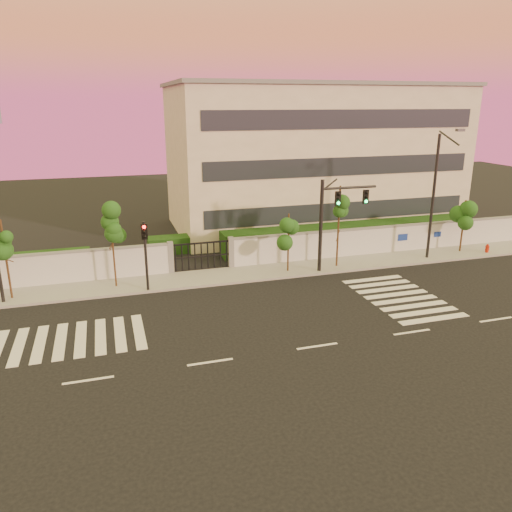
# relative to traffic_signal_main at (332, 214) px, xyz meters

# --- Properties ---
(ground) EXTENTS (120.00, 120.00, 0.00)m
(ground) POSITION_rel_traffic_signal_main_xyz_m (-5.08, -9.50, -3.86)
(ground) COLOR black
(ground) RESTS_ON ground
(sidewalk) EXTENTS (60.00, 3.00, 0.15)m
(sidewalk) POSITION_rel_traffic_signal_main_xyz_m (-5.08, 1.00, -3.79)
(sidewalk) COLOR gray
(sidewalk) RESTS_ON ground
(perimeter_wall) EXTENTS (60.00, 0.36, 2.20)m
(perimeter_wall) POSITION_rel_traffic_signal_main_xyz_m (-4.98, 2.50, -2.79)
(perimeter_wall) COLOR silver
(perimeter_wall) RESTS_ON ground
(hedge_row) EXTENTS (41.00, 4.25, 1.80)m
(hedge_row) POSITION_rel_traffic_signal_main_xyz_m (-3.92, 5.24, -3.04)
(hedge_row) COLOR black
(hedge_row) RESTS_ON ground
(institutional_building) EXTENTS (24.40, 12.40, 12.25)m
(institutional_building) POSITION_rel_traffic_signal_main_xyz_m (3.92, 12.49, 2.29)
(institutional_building) COLOR beige
(institutional_building) RESTS_ON ground
(road_markings) EXTENTS (57.00, 7.62, 0.02)m
(road_markings) POSITION_rel_traffic_signal_main_xyz_m (-6.67, -5.74, -3.85)
(road_markings) COLOR silver
(road_markings) RESTS_ON ground
(street_tree_b) EXTENTS (1.45, 1.15, 4.67)m
(street_tree_b) POSITION_rel_traffic_signal_main_xyz_m (-19.29, 0.73, -0.43)
(street_tree_b) COLOR #382314
(street_tree_b) RESTS_ON ground
(street_tree_c) EXTENTS (1.35, 1.08, 5.19)m
(street_tree_c) POSITION_rel_traffic_signal_main_xyz_m (-13.58, 0.96, -0.05)
(street_tree_c) COLOR #382314
(street_tree_c) RESTS_ON ground
(street_tree_d) EXTENTS (1.32, 1.05, 3.96)m
(street_tree_d) POSITION_rel_traffic_signal_main_xyz_m (-2.73, 0.59, -0.95)
(street_tree_d) COLOR #382314
(street_tree_d) RESTS_ON ground
(street_tree_e) EXTENTS (1.49, 1.19, 5.56)m
(street_tree_e) POSITION_rel_traffic_signal_main_xyz_m (0.79, 0.61, 0.23)
(street_tree_e) COLOR #382314
(street_tree_e) RESTS_ON ground
(street_tree_f) EXTENTS (1.62, 1.29, 3.96)m
(street_tree_f) POSITION_rel_traffic_signal_main_xyz_m (11.08, 1.10, -0.95)
(street_tree_f) COLOR #382314
(street_tree_f) RESTS_ON ground
(traffic_signal_main) EXTENTS (3.86, 0.38, 6.11)m
(traffic_signal_main) POSITION_rel_traffic_signal_main_xyz_m (0.00, 0.00, 0.00)
(traffic_signal_main) COLOR black
(traffic_signal_main) RESTS_ON ground
(traffic_signal_secondary) EXTENTS (0.33, 0.33, 4.28)m
(traffic_signal_secondary) POSITION_rel_traffic_signal_main_xyz_m (-11.84, -0.30, -1.15)
(traffic_signal_secondary) COLOR black
(traffic_signal_secondary) RESTS_ON ground
(streetlight_east) EXTENTS (0.54, 2.20, 9.13)m
(streetlight_east) POSITION_rel_traffic_signal_main_xyz_m (7.78, 0.27, 1.07)
(streetlight_east) COLOR black
(streetlight_east) RESTS_ON ground
(fire_hydrant) EXTENTS (0.31, 0.29, 0.78)m
(fire_hydrant) POSITION_rel_traffic_signal_main_xyz_m (12.73, 0.22, -3.48)
(fire_hydrant) COLOR #AD1E0B
(fire_hydrant) RESTS_ON ground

